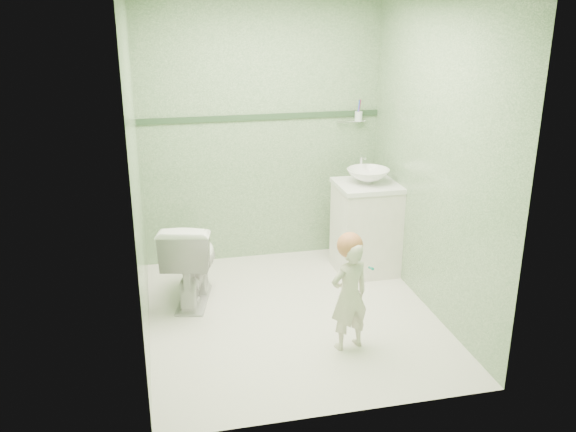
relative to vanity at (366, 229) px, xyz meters
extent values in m
plane|color=white|center=(-0.84, -0.70, -0.40)|extent=(2.50, 2.50, 0.00)
cube|color=gray|center=(-0.84, 0.55, 0.80)|extent=(2.20, 0.04, 2.40)
cube|color=gray|center=(-0.84, -1.95, 0.80)|extent=(2.20, 0.04, 2.40)
cube|color=gray|center=(-1.94, -0.70, 0.80)|extent=(0.04, 2.50, 2.40)
cube|color=gray|center=(0.26, -0.70, 0.80)|extent=(0.04, 2.50, 2.40)
cube|color=#2D482E|center=(-0.84, 0.54, 0.95)|extent=(2.20, 0.02, 0.05)
cube|color=white|center=(0.00, 0.00, 0.00)|extent=(0.52, 0.50, 0.80)
cube|color=white|center=(0.00, 0.00, 0.41)|extent=(0.54, 0.52, 0.04)
imported|color=white|center=(0.00, 0.00, 0.49)|extent=(0.37, 0.37, 0.13)
cylinder|color=silver|center=(0.00, 0.20, 0.55)|extent=(0.03, 0.03, 0.18)
cylinder|color=silver|center=(0.00, 0.15, 0.63)|extent=(0.02, 0.12, 0.02)
cylinder|color=silver|center=(0.00, 0.50, 0.88)|extent=(0.26, 0.02, 0.02)
cylinder|color=silver|center=(0.06, 0.48, 0.93)|extent=(0.07, 0.07, 0.09)
cylinder|color=#743C9F|center=(0.06, 0.47, 1.00)|extent=(0.01, 0.01, 0.17)
cylinder|color=red|center=(0.06, 0.49, 1.00)|extent=(0.01, 0.01, 0.17)
cylinder|color=blue|center=(0.05, 0.47, 1.00)|extent=(0.01, 0.01, 0.17)
cylinder|color=red|center=(0.07, 0.49, 1.00)|extent=(0.01, 0.01, 0.17)
imported|color=white|center=(-1.58, -0.26, -0.04)|extent=(0.55, 0.78, 0.72)
imported|color=beige|center=(-0.56, -1.23, 0.00)|extent=(0.33, 0.26, 0.81)
sphere|color=#BD6F44|center=(-0.56, -1.21, 0.37)|extent=(0.18, 0.18, 0.18)
cylinder|color=#0E9188|center=(-0.45, -1.34, 0.25)|extent=(0.04, 0.14, 0.06)
cube|color=white|center=(-0.52, -1.31, 0.29)|extent=(0.03, 0.03, 0.02)
camera|label=1|loc=(-1.83, -4.92, 1.97)|focal=38.67mm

